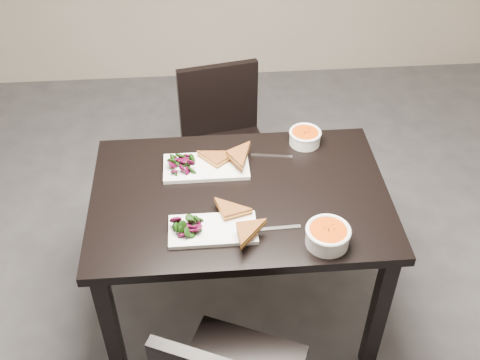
{
  "coord_description": "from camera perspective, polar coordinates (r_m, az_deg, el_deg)",
  "views": [
    {
      "loc": [
        0.11,
        -1.44,
        2.32
      ],
      "look_at": [
        0.25,
        0.29,
        0.82
      ],
      "focal_mm": 43.45,
      "sensor_mm": 36.0,
      "label": 1
    }
  ],
  "objects": [
    {
      "name": "table",
      "position": [
        2.4,
        0.0,
        -3.05
      ],
      "size": [
        1.2,
        0.8,
        0.75
      ],
      "color": "black",
      "rests_on": "ground"
    },
    {
      "name": "chair_far",
      "position": [
        3.08,
        -1.56,
        4.24
      ],
      "size": [
        0.49,
        0.49,
        0.85
      ],
      "rotation": [
        0.0,
        0.0,
        0.19
      ],
      "color": "black",
      "rests_on": "ground"
    },
    {
      "name": "plate_near",
      "position": [
        2.18,
        -2.68,
        -4.9
      ],
      "size": [
        0.33,
        0.17,
        0.02
      ],
      "primitive_type": "cube",
      "color": "white",
      "rests_on": "table"
    },
    {
      "name": "sandwich_near",
      "position": [
        2.17,
        -1.01,
        -3.88
      ],
      "size": [
        0.19,
        0.17,
        0.05
      ],
      "primitive_type": null,
      "rotation": [
        0.0,
        0.0,
        0.29
      ],
      "color": "#A75323",
      "rests_on": "plate_near"
    },
    {
      "name": "salad_near",
      "position": [
        2.16,
        -5.37,
        -4.46
      ],
      "size": [
        0.1,
        0.09,
        0.05
      ],
      "primitive_type": null,
      "color": "black",
      "rests_on": "plate_near"
    },
    {
      "name": "soup_bowl_near",
      "position": [
        2.14,
        8.61,
        -5.37
      ],
      "size": [
        0.17,
        0.17,
        0.07
      ],
      "color": "white",
      "rests_on": "table"
    },
    {
      "name": "cutlery_near",
      "position": [
        2.2,
        3.68,
        -4.74
      ],
      "size": [
        0.18,
        0.02,
        0.0
      ],
      "primitive_type": "cube",
      "rotation": [
        0.0,
        0.0,
        0.04
      ],
      "color": "silver",
      "rests_on": "table"
    },
    {
      "name": "plate_far",
      "position": [
        2.45,
        -3.34,
        1.3
      ],
      "size": [
        0.36,
        0.18,
        0.02
      ],
      "primitive_type": "cube",
      "color": "white",
      "rests_on": "table"
    },
    {
      "name": "sandwich_far",
      "position": [
        2.42,
        -1.82,
        1.85
      ],
      "size": [
        0.22,
        0.22,
        0.06
      ],
      "primitive_type": null,
      "rotation": [
        0.0,
        0.0,
        0.71
      ],
      "color": "#A75323",
      "rests_on": "plate_far"
    },
    {
      "name": "salad_far",
      "position": [
        2.43,
        -5.72,
        1.79
      ],
      "size": [
        0.11,
        0.1,
        0.05
      ],
      "primitive_type": null,
      "color": "black",
      "rests_on": "plate_far"
    },
    {
      "name": "soup_bowl_far",
      "position": [
        2.59,
        6.4,
        4.27
      ],
      "size": [
        0.14,
        0.14,
        0.06
      ],
      "color": "white",
      "rests_on": "table"
    },
    {
      "name": "cutlery_far",
      "position": [
        2.52,
        3.13,
        2.39
      ],
      "size": [
        0.18,
        0.04,
        0.0
      ],
      "primitive_type": "cube",
      "rotation": [
        0.0,
        0.0,
        -0.15
      ],
      "color": "silver",
      "rests_on": "table"
    }
  ]
}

